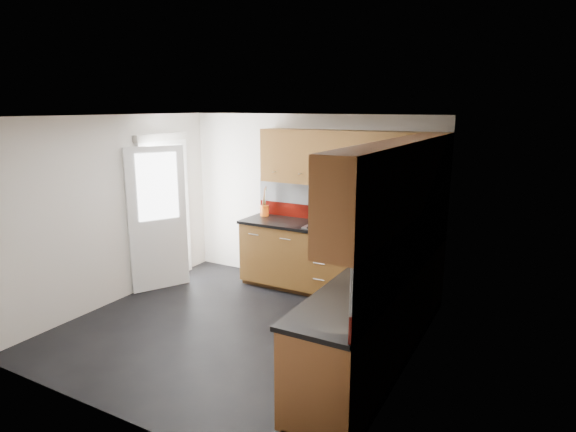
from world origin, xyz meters
The scene contains 14 objects.
room centered at (0.00, 0.00, 1.50)m, with size 4.00×3.80×2.64m.
base_cabinets centered at (1.07, 0.72, 0.44)m, with size 2.70×3.20×0.95m.
countertop centered at (1.05, 0.70, 0.92)m, with size 2.72×3.22×0.04m.
backsplash centered at (1.28, 0.93, 1.21)m, with size 2.70×3.20×0.54m.
upper_cabinets centered at (1.23, 0.78, 1.84)m, with size 2.50×3.20×0.72m.
extractor_hood centered at (0.45, 1.64, 1.28)m, with size 0.60×0.33×0.40m, color brown.
glass_cabinet centered at (1.71, 1.07, 1.87)m, with size 0.32×0.80×0.66m.
back_door centered at (-1.78, 0.75, 1.03)m, with size 0.42×1.19×2.04m.
gas_hob centered at (0.45, 1.47, 0.95)m, with size 0.57×0.50×0.04m.
utensil_pot centered at (-0.65, 1.65, 1.04)m, with size 0.12×0.12×0.44m.
toaster centered at (1.08, 1.59, 1.04)m, with size 0.32×0.25×0.21m.
food_processor centered at (1.68, 0.16, 1.08)m, with size 0.19×0.19×0.31m.
paper_towel centered at (1.65, -0.18, 1.05)m, with size 0.11×0.11×0.22m, color white.
orange_cloth centered at (1.61, 1.08, 0.95)m, with size 0.16×0.13×0.02m, color orange.
Camera 1 is at (2.95, -4.18, 2.50)m, focal length 30.00 mm.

